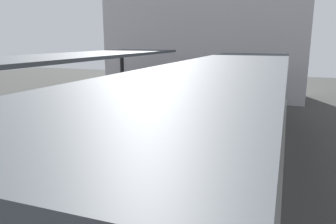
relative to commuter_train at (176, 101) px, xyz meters
The scene contains 13 objects.
ground_plane 7.22m from the commuter_train, 90.00° to the right, with size 80.00×80.00×0.00m, color #383835.
platform_left 8.07m from the commuter_train, 118.47° to the right, with size 4.40×28.00×1.00m, color gray.
platform_right 8.07m from the commuter_train, 61.53° to the right, with size 4.40×28.00×1.00m, color gray.
track_ballast 7.20m from the commuter_train, 90.00° to the right, with size 3.20×28.00×0.20m, color #4C4742.
rail_near_side 7.19m from the commuter_train, 95.87° to the right, with size 0.08×28.00×0.14m, color slate.
rail_far_side 7.19m from the commuter_train, 84.13° to the right, with size 0.08×28.00×0.14m, color slate.
commuter_train is the anchor object (origin of this frame).
canopy_left 7.26m from the commuter_train, 124.12° to the right, with size 4.18×21.00×3.47m.
canopy_right 7.21m from the commuter_train, 55.88° to the right, with size 4.18×21.00×3.31m.
platform_bench 5.94m from the commuter_train, 43.24° to the right, with size 1.40×0.41×0.86m.
platform_sign 11.79m from the commuter_train, 65.39° to the right, with size 0.90×0.08×2.21m.
passenger_near_bench 12.42m from the commuter_train, 79.14° to the right, with size 0.36×0.36×1.65m.
station_building_backdrop 13.63m from the commuter_train, 97.21° to the left, with size 18.00×6.00×11.00m, color #B7B2B7.
Camera 1 is at (5.90, -10.31, 5.16)m, focal length 34.69 mm.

